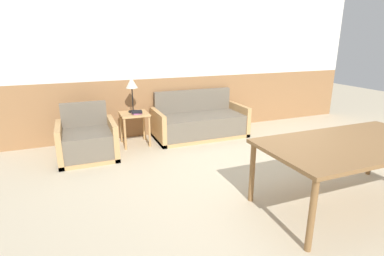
% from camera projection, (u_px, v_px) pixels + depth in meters
% --- Properties ---
extents(ground_plane, '(16.00, 16.00, 0.00)m').
position_uv_depth(ground_plane, '(274.00, 183.00, 3.90)').
color(ground_plane, beige).
extents(wall_back, '(7.20, 0.06, 2.70)m').
position_uv_depth(wall_back, '(197.00, 63.00, 5.85)').
color(wall_back, '#996B42').
rests_on(wall_back, ground_plane).
extents(couch, '(1.73, 0.82, 0.85)m').
position_uv_depth(couch, '(200.00, 123.00, 5.70)').
color(couch, tan).
rests_on(couch, ground_plane).
extents(armchair, '(0.86, 0.82, 0.82)m').
position_uv_depth(armchair, '(87.00, 142.00, 4.67)').
color(armchair, tan).
rests_on(armchair, ground_plane).
extents(side_table, '(0.48, 0.48, 0.57)m').
position_uv_depth(side_table, '(134.00, 119.00, 5.19)').
color(side_table, tan).
rests_on(side_table, ground_plane).
extents(table_lamp, '(0.20, 0.20, 0.60)m').
position_uv_depth(table_lamp, '(132.00, 85.00, 5.10)').
color(table_lamp, black).
rests_on(table_lamp, side_table).
extents(book_stack, '(0.19, 0.17, 0.05)m').
position_uv_depth(book_stack, '(137.00, 112.00, 5.09)').
color(book_stack, '#994C84').
rests_on(book_stack, side_table).
extents(dining_table, '(2.02, 1.05, 0.74)m').
position_uv_depth(dining_table, '(353.00, 147.00, 3.21)').
color(dining_table, olive).
rests_on(dining_table, ground_plane).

